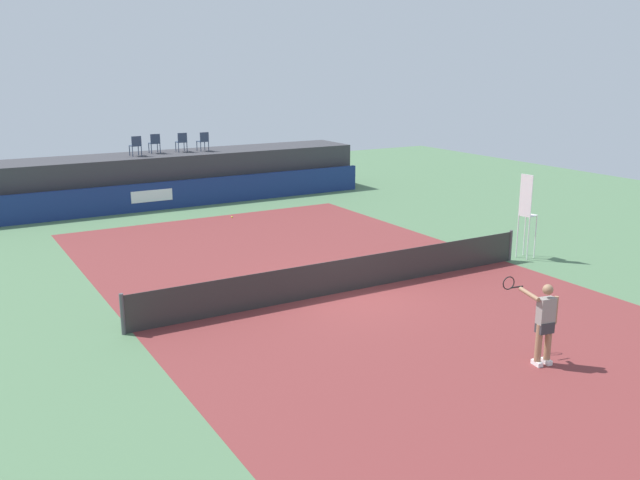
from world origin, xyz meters
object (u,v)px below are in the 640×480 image
at_px(spectator_chair_right, 203,141).
at_px(tennis_ball, 232,217).
at_px(net_post_near, 122,314).
at_px(net_post_far, 510,245).
at_px(umpire_chair, 526,210).
at_px(tennis_player, 544,321).
at_px(spectator_chair_far_left, 136,145).
at_px(spectator_chair_left, 155,142).
at_px(spectator_chair_center, 182,141).

distance_m(spectator_chair_right, tennis_ball, 5.52).
height_order(net_post_near, net_post_far, same).
distance_m(umpire_chair, net_post_far, 1.24).
bearing_deg(tennis_player, umpire_chair, 46.15).
bearing_deg(net_post_near, net_post_far, 0.00).
bearing_deg(tennis_player, spectator_chair_far_left, 96.84).
relative_size(spectator_chair_right, tennis_ball, 13.06).
bearing_deg(tennis_ball, net_post_near, -124.65).
distance_m(spectator_chair_left, spectator_chair_right, 2.23).
bearing_deg(tennis_ball, spectator_chair_center, 93.21).
distance_m(spectator_chair_right, net_post_near, 17.22).
distance_m(spectator_chair_far_left, tennis_player, 21.27).
height_order(spectator_chair_right, tennis_player, spectator_chair_right).
relative_size(umpire_chair, net_post_far, 2.76).
relative_size(spectator_chair_far_left, tennis_ball, 13.06).
distance_m(spectator_chair_center, tennis_player, 21.54).
height_order(net_post_near, tennis_ball, net_post_near).
xyz_separation_m(spectator_chair_right, tennis_ball, (-0.69, -4.78, -2.66)).
bearing_deg(tennis_ball, net_post_far, -63.28).
bearing_deg(spectator_chair_far_left, spectator_chair_left, 28.14).
xyz_separation_m(spectator_chair_left, spectator_chair_center, (1.23, -0.12, 0.00)).
bearing_deg(spectator_chair_left, tennis_ball, -73.56).
xyz_separation_m(spectator_chair_left, spectator_chair_right, (2.20, -0.35, 0.00)).
distance_m(net_post_near, net_post_far, 12.40).
distance_m(spectator_chair_left, spectator_chair_center, 1.24).
bearing_deg(spectator_chair_far_left, net_post_near, -107.23).
height_order(spectator_chair_far_left, umpire_chair, spectator_chair_far_left).
xyz_separation_m(spectator_chair_right, net_post_near, (-7.86, -15.17, -2.19)).
relative_size(spectator_chair_left, spectator_chair_right, 1.00).
bearing_deg(spectator_chair_far_left, umpire_chair, -60.88).
xyz_separation_m(spectator_chair_center, tennis_player, (0.28, -21.47, -1.73)).
height_order(umpire_chair, net_post_far, umpire_chair).
xyz_separation_m(spectator_chair_center, spectator_chair_right, (0.97, -0.23, 0.00)).
height_order(umpire_chair, tennis_ball, umpire_chair).
distance_m(spectator_chair_far_left, net_post_far, 17.00).
bearing_deg(tennis_ball, spectator_chair_left, 106.44).
bearing_deg(tennis_player, net_post_far, 49.29).
xyz_separation_m(spectator_chair_center, net_post_far, (5.51, -15.39, -2.19)).
height_order(spectator_chair_left, spectator_chair_center, same).
xyz_separation_m(net_post_near, tennis_ball, (7.17, 10.38, -0.46)).
bearing_deg(spectator_chair_left, umpire_chair, -64.73).
distance_m(net_post_near, tennis_ball, 12.63).
xyz_separation_m(spectator_chair_left, net_post_far, (6.74, -15.51, -2.19)).
relative_size(spectator_chair_far_left, net_post_far, 0.89).
bearing_deg(tennis_ball, umpire_chair, -60.78).
relative_size(spectator_chair_right, umpire_chair, 0.32).
xyz_separation_m(spectator_chair_far_left, tennis_ball, (2.53, -4.59, -2.66)).
height_order(spectator_chair_left, net_post_near, spectator_chair_left).
bearing_deg(tennis_ball, tennis_player, -90.02).
bearing_deg(net_post_near, spectator_chair_far_left, 72.77).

